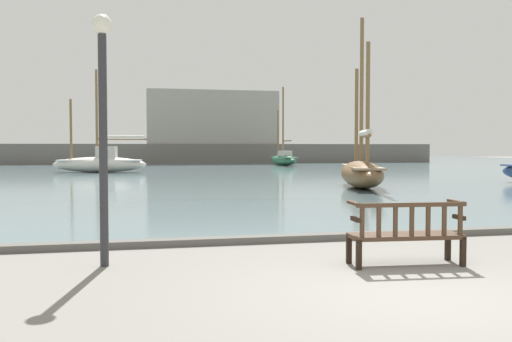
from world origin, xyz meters
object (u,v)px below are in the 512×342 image
(park_bench, at_px, (406,233))
(sailboat_far_port, at_px, (100,162))
(sailboat_nearest_port, at_px, (362,171))
(sailboat_mid_port, at_px, (284,158))
(lamp_post, at_px, (103,111))

(park_bench, bearing_deg, sailboat_far_port, 100.68)
(park_bench, height_order, sailboat_far_port, sailboat_far_port)
(park_bench, height_order, sailboat_nearest_port, sailboat_nearest_port)
(sailboat_mid_port, distance_m, sailboat_nearest_port, 26.72)
(park_bench, distance_m, sailboat_mid_port, 41.11)
(sailboat_mid_port, height_order, sailboat_nearest_port, sailboat_mid_port)
(lamp_post, bearing_deg, park_bench, -11.98)
(sailboat_mid_port, bearing_deg, park_bench, -102.94)
(sailboat_nearest_port, bearing_deg, sailboat_mid_port, 81.25)
(sailboat_nearest_port, relative_size, lamp_post, 1.91)
(park_bench, relative_size, sailboat_far_port, 0.25)
(sailboat_nearest_port, xyz_separation_m, sailboat_far_port, (-10.75, 16.05, -0.00))
(park_bench, xyz_separation_m, lamp_post, (-4.21, 0.89, 1.73))
(sailboat_nearest_port, relative_size, sailboat_far_port, 1.05)
(sailboat_mid_port, bearing_deg, sailboat_far_port, -145.03)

